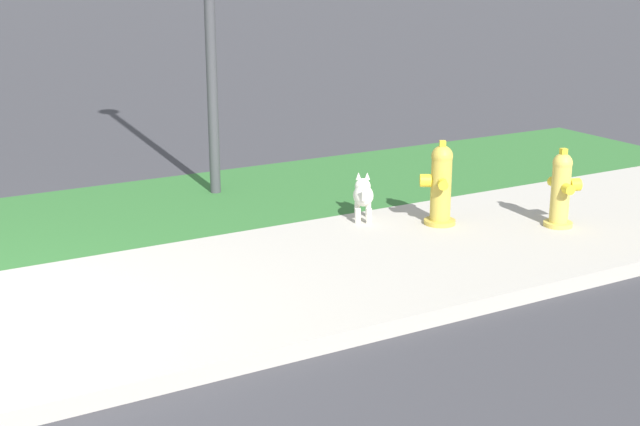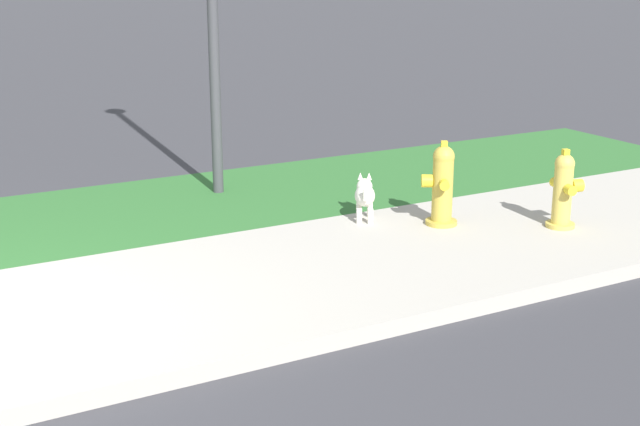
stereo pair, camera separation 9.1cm
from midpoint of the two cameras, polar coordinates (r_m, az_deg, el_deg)
The scene contains 3 objects.
fire_hydrant_at_driveway at distance 8.26m, azimuth 8.13°, elevation 1.78°, with size 0.34×0.36×0.80m.
fire_hydrant_mid_block at distance 8.41m, azimuth 15.61°, elevation 1.40°, with size 0.33×0.36×0.74m.
small_white_dog at distance 8.40m, azimuth 3.19°, elevation 1.15°, with size 0.36×0.46×0.42m.
Camera 2 is at (-0.28, -5.86, 2.43)m, focal length 50.00 mm.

